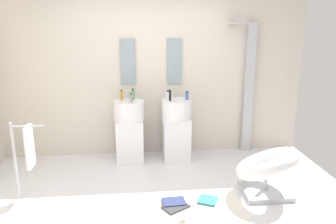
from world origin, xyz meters
name	(u,v)px	position (x,y,z in m)	size (l,w,h in m)	color
ground_plane	(160,204)	(0.00, 0.00, -0.02)	(4.80, 3.60, 0.04)	silver
rear_partition	(151,72)	(0.00, 1.65, 1.30)	(4.80, 0.10, 2.60)	beige
pedestal_sink_left	(130,130)	(-0.35, 1.29, 0.49)	(0.44, 0.44, 1.03)	white
pedestal_sink_right	(176,128)	(0.35, 1.29, 0.49)	(0.44, 0.44, 1.03)	white
vanity_mirror_left	(128,62)	(-0.35, 1.58, 1.47)	(0.22, 0.03, 0.68)	#8C9EA8
vanity_mirror_right	(174,61)	(0.35, 1.58, 1.47)	(0.22, 0.03, 0.68)	#8C9EA8
shower_column	(248,86)	(1.52, 1.53, 1.08)	(0.49, 0.24, 2.05)	#B7BABF
lounge_chair	(267,167)	(1.31, 0.09, 0.35)	(1.10, 1.10, 0.65)	#B7BABF
towel_rack	(27,149)	(-1.52, 0.28, 0.63)	(0.37, 0.22, 0.95)	#B7BABF
area_rug	(192,212)	(0.34, -0.25, 0.01)	(1.20, 0.87, 0.01)	white
magazine_teal	(208,200)	(0.56, -0.04, 0.02)	(0.21, 0.21, 0.03)	teal
magazine_charcoal	(176,207)	(0.17, -0.14, 0.02)	(0.29, 0.19, 0.02)	#38383D
magazine_navy	(174,202)	(0.16, -0.05, 0.03)	(0.26, 0.20, 0.03)	navy
coffee_mug	(185,216)	(0.23, -0.39, 0.05)	(0.07, 0.07, 0.09)	white
soap_bottle_green	(133,94)	(-0.29, 1.38, 1.01)	(0.05, 0.05, 0.17)	#59996B
soap_bottle_blue	(187,96)	(0.51, 1.29, 0.99)	(0.05, 0.05, 0.13)	#4C72B7
soap_bottle_amber	(121,95)	(-0.46, 1.38, 1.00)	(0.04, 0.04, 0.15)	#C68C38
soap_bottle_clear	(168,96)	(0.22, 1.27, 1.00)	(0.06, 0.06, 0.15)	silver
soap_bottle_grey	(131,98)	(-0.32, 1.19, 0.99)	(0.04, 0.04, 0.14)	#99999E
soap_bottle_black	(170,95)	(0.25, 1.26, 1.01)	(0.04, 0.04, 0.17)	black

